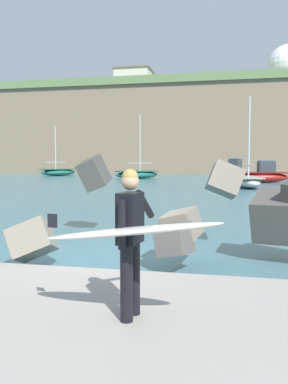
{
  "coord_description": "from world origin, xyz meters",
  "views": [
    {
      "loc": [
        2.67,
        -8.38,
        2.11
      ],
      "look_at": [
        0.76,
        0.5,
        1.4
      ],
      "focal_mm": 37.83,
      "sensor_mm": 36.0,
      "label": 1
    }
  ],
  "objects": [
    {
      "name": "ground_plane",
      "position": [
        0.0,
        0.0,
        0.0
      ],
      "size": [
        400.0,
        400.0,
        0.0
      ],
      "primitive_type": "plane",
      "color": "#42707F"
    },
    {
      "name": "walkway_path",
      "position": [
        0.0,
        -4.0,
        0.12
      ],
      "size": [
        48.0,
        4.4,
        0.24
      ],
      "primitive_type": "cube",
      "color": "#9E998E",
      "rests_on": "ground"
    },
    {
      "name": "breakwater_jetty",
      "position": [
        -0.65,
        1.26,
        1.18
      ],
      "size": [
        30.11,
        8.78,
        3.12
      ],
      "color": "#3D3A38",
      "rests_on": "ground"
    },
    {
      "name": "surfer_with_board",
      "position": [
        1.55,
        -3.93,
        1.28
      ],
      "size": [
        2.12,
        1.28,
        1.78
      ],
      "color": "black",
      "rests_on": "walkway_path"
    },
    {
      "name": "boat_near_left",
      "position": [
        3.92,
        23.74,
        0.5
      ],
      "size": [
        2.55,
        5.42,
        6.91
      ],
      "color": "beige",
      "rests_on": "ground"
    },
    {
      "name": "boat_near_right",
      "position": [
        2.95,
        42.06,
        0.74
      ],
      "size": [
        4.62,
        3.75,
        2.33
      ],
      "color": "beige",
      "rests_on": "ground"
    },
    {
      "name": "boat_mid_left",
      "position": [
        5.63,
        31.4,
        0.68
      ],
      "size": [
        5.25,
        2.73,
        2.09
      ],
      "color": "maroon",
      "rests_on": "ground"
    },
    {
      "name": "boat_mid_centre",
      "position": [
        -7.93,
        37.08,
        0.51
      ],
      "size": [
        5.41,
        4.6,
        7.37
      ],
      "color": "#1E6656",
      "rests_on": "ground"
    },
    {
      "name": "boat_mid_right",
      "position": [
        -20.41,
        43.16,
        0.53
      ],
      "size": [
        4.82,
        5.33,
        6.72
      ],
      "color": "#1E6656",
      "rests_on": "ground"
    },
    {
      "name": "headland_bluff",
      "position": [
        -8.34,
        73.55,
        7.39
      ],
      "size": [
        81.41,
        44.78,
        14.73
      ],
      "color": "#847056",
      "rests_on": "ground"
    },
    {
      "name": "radar_dome",
      "position": [
        13.79,
        81.02,
        20.81
      ],
      "size": [
        8.17,
        8.17,
        11.15
      ],
      "color": "silver",
      "rests_on": "headland_bluff"
    },
    {
      "name": "station_building_west",
      "position": [
        -12.1,
        79.91,
        16.72
      ],
      "size": [
        5.41,
        7.17,
        3.96
      ],
      "color": "#B2ADA3",
      "rests_on": "headland_bluff"
    },
    {
      "name": "station_building_central",
      "position": [
        -15.3,
        66.99,
        16.87
      ],
      "size": [
        6.58,
        7.68,
        4.26
      ],
      "color": "beige",
      "rests_on": "headland_bluff"
    }
  ]
}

